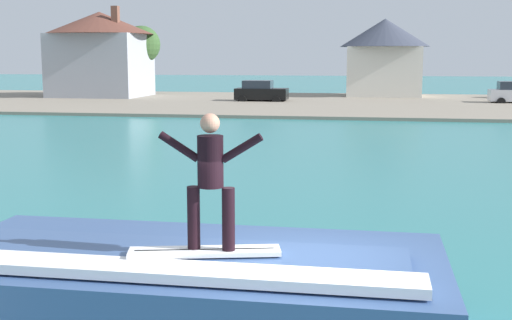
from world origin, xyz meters
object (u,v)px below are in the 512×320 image
wave_crest (188,293)px  surfer (211,174)px  house_with_chimney (100,51)px  house_small_cottage (384,53)px  car_near_shore (261,92)px  tree_tall_bare (142,45)px  surfboard (205,252)px

wave_crest → surfer: size_ratio=3.99×
house_with_chimney → house_small_cottage: size_ratio=1.20×
car_near_shore → tree_tall_bare: size_ratio=0.64×
surfboard → car_near_shore: (-7.22, 46.37, -0.40)m
wave_crest → house_small_cottage: size_ratio=0.83×
wave_crest → surfboard: size_ratio=3.52×
surfboard → house_small_cottage: bearing=87.1°
wave_crest → surfer: surfer is taller
surfboard → tree_tall_bare: 56.64m
house_with_chimney → house_small_cottage: (25.41, 4.98, -0.21)m
car_near_shore → surfboard: bearing=-81.2°
car_near_shore → house_with_chimney: size_ratio=0.44×
surfboard → car_near_shore: size_ratio=0.45×
house_small_cottage → tree_tall_bare: bearing=-174.2°
house_small_cottage → tree_tall_bare: house_small_cottage is taller
tree_tall_bare → surfboard: bearing=-69.6°
car_near_shore → tree_tall_bare: tree_tall_bare is taller
wave_crest → surfboard: (0.35, -0.44, 0.73)m
surfer → house_small_cottage: (2.68, 55.24, 1.79)m
surfboard → tree_tall_bare: bearing=110.4°
car_near_shore → house_small_cottage: size_ratio=0.52×
surfboard → surfer: size_ratio=1.13×
surfer → house_small_cottage: bearing=87.2°
house_small_cottage → house_with_chimney: bearing=-168.9°
house_with_chimney → tree_tall_bare: (2.96, 2.72, 0.52)m
wave_crest → surfer: 1.81m
surfboard → surfer: (0.08, 0.02, 0.98)m
surfer → house_small_cottage: 55.33m
surfer → surfboard: bearing=-168.6°
car_near_shore → wave_crest: bearing=-81.5°
wave_crest → house_small_cottage: house_small_cottage is taller
surfboard → house_small_cottage: size_ratio=0.24×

